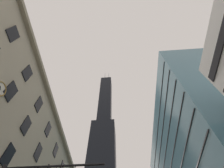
{
  "coord_description": "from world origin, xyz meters",
  "views": [
    {
      "loc": [
        0.55,
        -6.19,
        1.45
      ],
      "look_at": [
        -1.02,
        16.11,
        38.73
      ],
      "focal_mm": 27.29,
      "sensor_mm": 36.0,
      "label": 1
    }
  ],
  "objects": []
}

